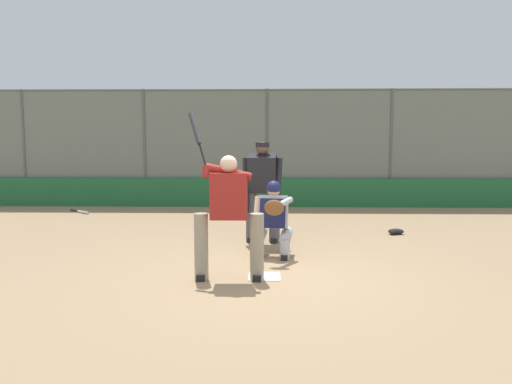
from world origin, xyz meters
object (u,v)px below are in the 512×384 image
catcher_behind_plate (273,218)px  spare_bat_near_backstop (278,222)px  umpire_home (263,189)px  spare_bat_by_padding (82,212)px  batter_at_plate (228,212)px  fielding_glove_on_dirt (396,232)px

catcher_behind_plate → spare_bat_near_backstop: (-0.15, -3.08, -0.59)m
catcher_behind_plate → umpire_home: bearing=-73.1°
umpire_home → spare_bat_by_padding: bearing=-29.5°
spare_bat_near_backstop → spare_bat_by_padding: 5.09m
catcher_behind_plate → spare_bat_by_padding: size_ratio=1.78×
batter_at_plate → spare_bat_near_backstop: 4.54m
batter_at_plate → spare_bat_by_padding: bearing=-54.6°
batter_at_plate → spare_bat_near_backstop: size_ratio=2.52×
umpire_home → fielding_glove_on_dirt: umpire_home is taller
catcher_behind_plate → fielding_glove_on_dirt: catcher_behind_plate is taller
batter_at_plate → fielding_glove_on_dirt: batter_at_plate is taller
umpire_home → spare_bat_near_backstop: bearing=-92.1°
catcher_behind_plate → fielding_glove_on_dirt: 3.11m
catcher_behind_plate → spare_bat_near_backstop: catcher_behind_plate is taller
spare_bat_near_backstop → spare_bat_by_padding: bearing=74.9°
catcher_behind_plate → spare_bat_by_padding: 6.54m
spare_bat_by_padding → fielding_glove_on_dirt: 7.62m
fielding_glove_on_dirt → catcher_behind_plate: bearing=37.8°
catcher_behind_plate → fielding_glove_on_dirt: size_ratio=3.93×
catcher_behind_plate → fielding_glove_on_dirt: bearing=-135.0°
catcher_behind_plate → spare_bat_by_padding: (4.76, -4.45, -0.59)m
batter_at_plate → catcher_behind_plate: 1.48m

